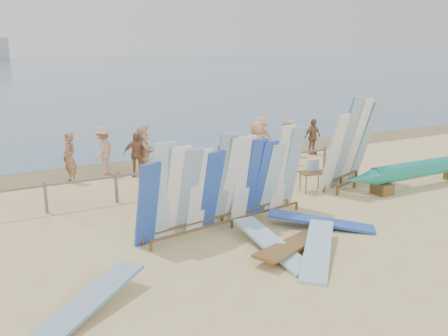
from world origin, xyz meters
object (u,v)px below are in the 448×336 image
beachgoer_6 (256,145)px  beachgoer_9 (261,138)px  vendor_table (312,181)px  beachgoer_1 (70,158)px  beachgoer_3 (103,150)px  beachgoer_8 (287,142)px  beachgoer_4 (136,154)px  beachgoer_10 (313,137)px  beachgoer_5 (144,149)px  stroller (226,163)px  flat_board_a (271,251)px  beachgoer_extra_0 (290,138)px  flat_board_c (294,250)px  flat_board_e (87,315)px  flat_board_b (317,257)px  main_surfboard_rack (228,184)px  outrigger_canoe (422,170)px  beach_chair_left (165,179)px  flat_board_d (321,227)px  beach_chair_right (224,170)px  side_surfboard_rack (350,146)px

beachgoer_6 → beachgoer_9: size_ratio=1.07×
vendor_table → beachgoer_1: (-6.57, 4.85, 0.51)m
beachgoer_3 → beachgoer_8: beachgoer_3 is taller
beachgoer_4 → beachgoer_10: bearing=24.6°
beachgoer_4 → beachgoer_3: bearing=167.2°
beachgoer_1 → beachgoer_9: 7.66m
beachgoer_5 → beachgoer_8: 5.65m
stroller → beachgoer_3: (-3.91, 2.12, 0.50)m
flat_board_a → beachgoer_5: beachgoer_5 is taller
beachgoer_4 → beachgoer_1: bearing=-160.0°
beachgoer_extra_0 → beachgoer_4: bearing=68.6°
flat_board_c → flat_board_e: bearing=71.9°
flat_board_c → flat_board_b: flat_board_b is taller
main_surfboard_rack → beachgoer_8: main_surfboard_rack is taller
stroller → beachgoer_3: bearing=162.0°
flat_board_a → beachgoer_3: 8.75m
outrigger_canoe → flat_board_a: size_ratio=2.39×
stroller → beachgoer_1: (-5.21, 1.58, 0.47)m
beach_chair_left → stroller: bearing=26.3°
beachgoer_1 → beachgoer_9: bearing=70.9°
vendor_table → flat_board_d: bearing=-113.7°
beachgoer_5 → beachgoer_1: bearing=94.7°
beachgoer_3 → beachgoer_extra_0: beachgoer_3 is taller
beachgoer_3 → beachgoer_10: 8.89m
flat_board_c → beach_chair_right: size_ratio=2.99×
main_surfboard_rack → beachgoer_1: main_surfboard_rack is taller
flat_board_e → beachgoer_1: 8.88m
main_surfboard_rack → side_surfboard_rack: side_surfboard_rack is taller
beachgoer_9 → beach_chair_left: bearing=-120.1°
beach_chair_left → beach_chair_right: 2.30m
side_surfboard_rack → vendor_table: side_surfboard_rack is taller
flat_board_d → beachgoer_5: bearing=56.2°
beachgoer_5 → beach_chair_left: bearing=-174.1°
beachgoer_10 → flat_board_d: bearing=-133.8°
outrigger_canoe → beachgoer_5: bearing=141.5°
flat_board_c → stroller: size_ratio=2.73×
beachgoer_4 → beachgoer_6: (4.24, -1.35, 0.15)m
flat_board_d → beach_chair_left: (-2.13, 5.42, 0.24)m
flat_board_c → stroller: 6.93m
outrigger_canoe → beach_chair_right: 6.67m
side_surfboard_rack → beachgoer_1: size_ratio=1.77×
flat_board_c → beachgoer_3: 9.05m
beachgoer_1 → beachgoer_9: (7.65, -0.18, 0.02)m
flat_board_d → beach_chair_left: beach_chair_left is taller
beachgoer_9 → beachgoer_8: 1.21m
flat_board_a → beachgoer_8: size_ratio=1.58×
beach_chair_left → beachgoer_4: beachgoer_4 is taller
stroller → beachgoer_1: bearing=173.6°
side_surfboard_rack → main_surfboard_rack: bearing=174.4°
side_surfboard_rack → stroller: 4.50m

